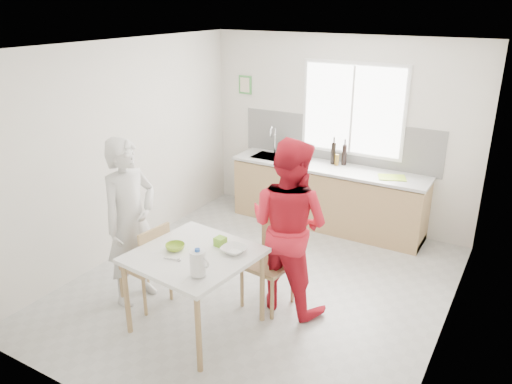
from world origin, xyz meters
TOP-DOWN VIEW (x-y plane):
  - ground at (0.00, 0.00)m, footprint 4.50×4.50m
  - room_shell at (0.00, 0.00)m, footprint 4.50×4.50m
  - window at (0.20, 2.23)m, footprint 1.50×0.06m
  - backsplash at (0.00, 2.24)m, footprint 3.00×0.02m
  - picture_frame at (-1.55, 2.23)m, footprint 0.22×0.03m
  - kitchen_counter at (-0.00, 1.95)m, footprint 2.84×0.64m
  - dining_table at (-0.18, -0.98)m, footprint 1.19×1.19m
  - chair_left at (-0.86, -0.91)m, footprint 0.48×0.48m
  - chair_far at (0.25, -0.20)m, footprint 0.51×0.51m
  - person_white at (-1.09, -0.88)m, footprint 0.51×0.72m
  - person_red at (0.43, -0.16)m, footprint 0.99×0.81m
  - bowl_green at (-0.39, -1.01)m, footprint 0.21×0.21m
  - bowl_white at (0.14, -0.77)m, footprint 0.27×0.27m
  - milk_jug at (0.11, -1.30)m, footprint 0.20×0.14m
  - green_box at (-0.05, -0.71)m, footprint 0.11×0.11m
  - spoon at (-0.29, -1.19)m, footprint 0.16×0.05m
  - cutting_board at (0.92, 1.91)m, footprint 0.42×0.36m
  - wine_bottle_a at (0.01, 2.08)m, footprint 0.07×0.07m
  - wine_bottle_b at (0.16, 2.12)m, footprint 0.07×0.07m
  - jar_amber at (0.08, 2.05)m, footprint 0.06×0.06m
  - soap_bottle at (-0.72, 2.13)m, footprint 0.11×0.11m

SIDE VIEW (x-z plane):
  - ground at x=0.00m, z-range 0.00..0.00m
  - kitchen_counter at x=0.00m, z-range -0.27..1.10m
  - chair_left at x=-0.86m, z-range 0.05..0.99m
  - chair_far at x=0.25m, z-range 0.05..1.05m
  - dining_table at x=-0.18m, z-range 0.33..1.16m
  - spoon at x=-0.29m, z-range 0.84..0.85m
  - bowl_white at x=0.14m, z-range 0.83..0.89m
  - bowl_green at x=-0.39m, z-range 0.83..0.89m
  - green_box at x=-0.05m, z-range 0.83..0.92m
  - person_white at x=-1.09m, z-range 0.00..1.84m
  - cutting_board at x=0.92m, z-range 0.92..0.93m
  - person_red at x=0.43m, z-range 0.00..1.88m
  - milk_jug at x=0.11m, z-range 0.84..1.09m
  - jar_amber at x=0.08m, z-range 0.92..1.08m
  - soap_bottle at x=-0.72m, z-range 0.92..1.11m
  - wine_bottle_b at x=0.16m, z-range 0.92..1.22m
  - wine_bottle_a at x=0.01m, z-range 0.92..1.24m
  - backsplash at x=0.00m, z-range 0.90..1.55m
  - room_shell at x=0.00m, z-range -0.61..3.89m
  - window at x=0.20m, z-range 1.05..2.35m
  - picture_frame at x=-1.55m, z-range 1.76..2.04m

